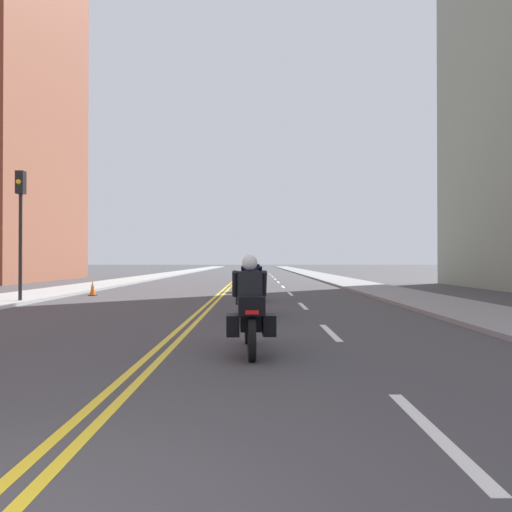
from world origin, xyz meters
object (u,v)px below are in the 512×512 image
object	(u,v)px
motorcycle_5	(249,272)
motorcycle_0	(249,312)
motorcycle_1	(250,292)
motorcycle_2	(251,283)
motorcycle_4	(249,275)
traffic_cone_0	(91,288)
traffic_light_near	(19,212)
motorcycle_3	(247,278)

from	to	relation	value
motorcycle_5	motorcycle_0	bearing A→B (deg)	-90.37
motorcycle_1	motorcycle_2	distance (m)	5.19
motorcycle_4	motorcycle_5	distance (m)	5.21
motorcycle_5	traffic_cone_0	xyz separation A→B (m)	(-6.63, -13.31, -0.35)
traffic_cone_0	traffic_light_near	world-z (taller)	traffic_light_near
traffic_cone_0	motorcycle_1	bearing A→B (deg)	-48.67
motorcycle_0	motorcycle_2	bearing A→B (deg)	87.36
motorcycle_2	motorcycle_5	bearing A→B (deg)	93.11
motorcycle_3	traffic_cone_0	bearing A→B (deg)	-157.83
motorcycle_0	motorcycle_1	size ratio (longest dim) A/B	0.97
motorcycle_0	traffic_light_near	size ratio (longest dim) A/B	0.48
motorcycle_1	traffic_cone_0	bearing A→B (deg)	133.37
motorcycle_4	traffic_light_near	size ratio (longest dim) A/B	0.45
motorcycle_3	motorcycle_4	world-z (taller)	motorcycle_3
motorcycle_1	traffic_cone_0	xyz separation A→B (m)	(-6.92, 7.87, -0.33)
motorcycle_4	traffic_cone_0	size ratio (longest dim) A/B	3.13
motorcycle_4	motorcycle_3	bearing A→B (deg)	-91.37
motorcycle_4	motorcycle_2	bearing A→B (deg)	-89.87
motorcycle_5	traffic_light_near	size ratio (longest dim) A/B	0.48
motorcycle_0	traffic_light_near	xyz separation A→B (m)	(-8.14, 9.18, 2.55)
motorcycle_2	traffic_cone_0	world-z (taller)	motorcycle_2
motorcycle_4	traffic_light_near	bearing A→B (deg)	-123.93
motorcycle_1	motorcycle_0	bearing A→B (deg)	-87.65
motorcycle_2	motorcycle_4	world-z (taller)	motorcycle_2
motorcycle_0	motorcycle_4	size ratio (longest dim) A/B	1.07
motorcycle_3	motorcycle_5	world-z (taller)	motorcycle_5
motorcycle_5	motorcycle_3	bearing A→B (deg)	-90.92
motorcycle_2	motorcycle_5	world-z (taller)	motorcycle_2
motorcycle_2	motorcycle_3	world-z (taller)	motorcycle_2
motorcycle_5	traffic_light_near	xyz separation A→B (m)	(-7.83, -17.33, 2.53)
motorcycle_5	traffic_cone_0	bearing A→B (deg)	-117.52
motorcycle_4	traffic_cone_0	bearing A→B (deg)	-130.42
motorcycle_3	traffic_cone_0	world-z (taller)	motorcycle_3
motorcycle_5	motorcycle_1	bearing A→B (deg)	-90.27
traffic_cone_0	traffic_light_near	xyz separation A→B (m)	(-1.20, -4.01, 2.88)
motorcycle_1	motorcycle_5	world-z (taller)	motorcycle_5
motorcycle_0	motorcycle_2	xyz separation A→B (m)	(-0.06, 10.51, 0.01)
motorcycle_0	traffic_light_near	distance (m)	12.53
motorcycle_1	motorcycle_4	size ratio (longest dim) A/B	1.10
motorcycle_3	traffic_light_near	xyz separation A→B (m)	(-7.85, -6.60, 2.55)
motorcycle_3	motorcycle_5	xyz separation A→B (m)	(-0.03, 10.73, 0.01)
traffic_light_near	motorcycle_0	bearing A→B (deg)	-48.42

